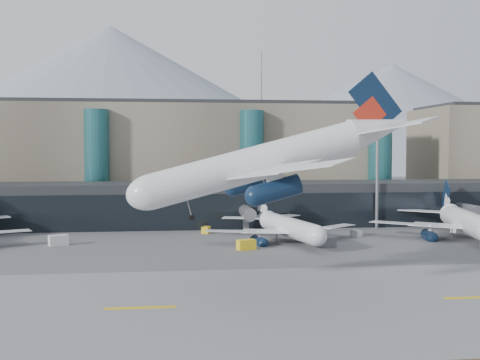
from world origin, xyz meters
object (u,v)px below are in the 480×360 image
object	(u,v)px
veh_b	(206,230)
veh_d	(456,229)
jet_parked_mid	(283,220)
veh_c	(327,242)
hero_jet	(282,150)
lightmast_mid	(377,164)
veh_h	(246,245)
veh_g	(356,233)
jet_parked_right	(462,214)
veh_a	(58,240)

from	to	relation	value
veh_b	veh_d	distance (m)	53.74
jet_parked_mid	veh_c	distance (m)	11.27
jet_parked_mid	hero_jet	bearing A→B (deg)	157.22
jet_parked_mid	veh_b	xyz separation A→B (m)	(-14.35, 11.86, -3.33)
hero_jet	veh_b	world-z (taller)	hero_jet
lightmast_mid	veh_h	world-z (taller)	lightmast_mid
veh_d	hero_jet	bearing A→B (deg)	-171.78
lightmast_mid	veh_c	distance (m)	33.24
lightmast_mid	veh_d	xyz separation A→B (m)	(14.59, -8.68, -13.72)
lightmast_mid	veh_b	distance (m)	41.46
jet_parked_mid	veh_c	world-z (taller)	jet_parked_mid
veh_d	veh_h	xyz separation A→B (m)	(-47.68, -16.76, 0.19)
hero_jet	jet_parked_mid	bearing A→B (deg)	75.04
jet_parked_mid	veh_g	world-z (taller)	jet_parked_mid
hero_jet	jet_parked_right	distance (m)	62.32
veh_g	veh_b	bearing A→B (deg)	-128.47
veh_d	veh_g	world-z (taller)	veh_d
hero_jet	veh_a	size ratio (longest dim) A/B	11.20
lightmast_mid	veh_a	bearing A→B (deg)	-166.00
lightmast_mid	veh_a	world-z (taller)	lightmast_mid
jet_parked_mid	veh_h	distance (m)	13.32
lightmast_mid	veh_b	world-z (taller)	lightmast_mid
lightmast_mid	veh_g	world-z (taller)	lightmast_mid
jet_parked_mid	veh_a	distance (m)	42.71
veh_d	veh_h	distance (m)	50.54
jet_parked_mid	veh_b	world-z (taller)	jet_parked_mid
hero_jet	veh_h	world-z (taller)	hero_jet
hero_jet	veh_g	distance (m)	53.16
hero_jet	jet_parked_right	size ratio (longest dim) A/B	0.99
veh_b	veh_c	bearing A→B (deg)	-116.69
lightmast_mid	jet_parked_right	distance (m)	22.09
jet_parked_right	veh_d	xyz separation A→B (m)	(2.12, 6.78, -4.04)
veh_a	jet_parked_mid	bearing A→B (deg)	-21.40
hero_jet	veh_b	xyz separation A→B (m)	(-6.34, 52.63, -17.13)
veh_d	veh_g	bearing A→B (deg)	151.41
jet_parked_right	veh_a	bearing A→B (deg)	103.06
veh_d	jet_parked_right	bearing A→B (deg)	-144.49
lightmast_mid	veh_h	size ratio (longest dim) A/B	7.91
hero_jet	veh_b	bearing A→B (deg)	93.02
veh_c	veh_h	size ratio (longest dim) A/B	1.03
veh_d	veh_a	bearing A→B (deg)	148.50
veh_a	veh_d	size ratio (longest dim) A/B	1.40
veh_a	veh_h	world-z (taller)	veh_a
jet_parked_right	veh_g	bearing A→B (deg)	93.33
veh_b	jet_parked_right	bearing A→B (deg)	-84.78
jet_parked_right	jet_parked_mid	bearing A→B (deg)	102.49
veh_c	veh_d	xyz separation A→B (m)	(32.72, 15.70, -0.23)
veh_h	jet_parked_mid	bearing A→B (deg)	30.40
veh_b	veh_h	size ratio (longest dim) A/B	0.75
jet_parked_mid	veh_d	size ratio (longest dim) A/B	13.46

